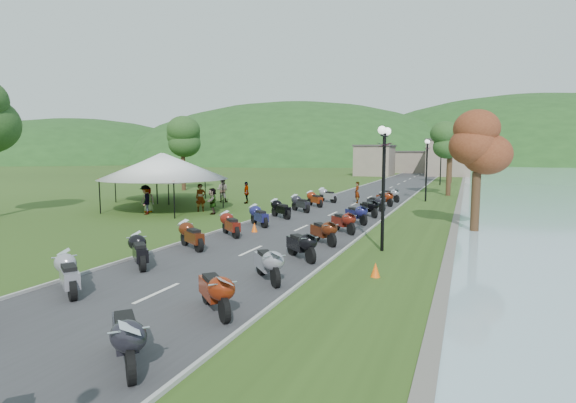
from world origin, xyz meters
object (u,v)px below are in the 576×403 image
(pedestrian_b, at_px, (223,202))
(pedestrian_c, at_px, (146,214))
(vendor_tent_main, at_px, (164,182))
(pedestrian_a, at_px, (201,211))

(pedestrian_b, bearing_deg, pedestrian_c, 70.71)
(vendor_tent_main, height_order, pedestrian_b, vendor_tent_main)
(pedestrian_a, xyz_separation_m, pedestrian_b, (-1.63, 5.74, 0.00))
(pedestrian_b, bearing_deg, vendor_tent_main, 67.58)
(pedestrian_a, relative_size, pedestrian_b, 0.97)
(vendor_tent_main, distance_m, pedestrian_b, 6.57)
(pedestrian_a, bearing_deg, pedestrian_b, 59.18)
(vendor_tent_main, bearing_deg, pedestrian_b, 80.54)
(pedestrian_a, distance_m, pedestrian_b, 5.97)
(pedestrian_c, bearing_deg, vendor_tent_main, 150.83)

